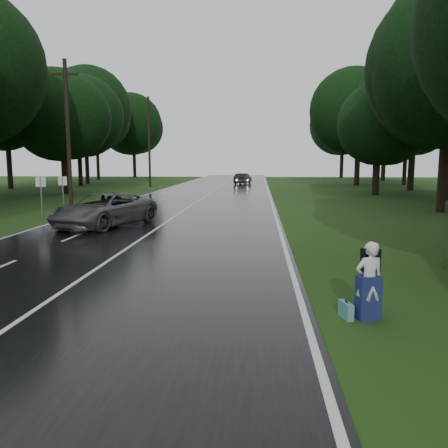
# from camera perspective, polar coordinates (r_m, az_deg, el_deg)

# --- Properties ---
(ground) EXTENTS (160.00, 160.00, 0.00)m
(ground) POSITION_cam_1_polar(r_m,az_deg,el_deg) (12.02, -19.60, -8.16)
(ground) COLOR #1F3F12
(ground) RESTS_ON ground
(road) EXTENTS (12.00, 140.00, 0.04)m
(road) POSITION_cam_1_polar(r_m,az_deg,el_deg) (31.07, -4.55, 2.02)
(road) COLOR black
(road) RESTS_ON ground
(lane_center) EXTENTS (0.12, 140.00, 0.01)m
(lane_center) POSITION_cam_1_polar(r_m,az_deg,el_deg) (31.07, -4.55, 2.06)
(lane_center) COLOR silver
(lane_center) RESTS_ON road
(grey_car) EXTENTS (4.58, 6.49, 1.64)m
(grey_car) POSITION_cam_1_polar(r_m,az_deg,el_deg) (22.93, -14.79, 1.76)
(grey_car) COLOR #4C4F51
(grey_car) RESTS_ON road
(far_car) EXTENTS (2.36, 4.61, 1.45)m
(far_car) POSITION_cam_1_polar(r_m,az_deg,el_deg) (62.29, 2.37, 5.72)
(far_car) COLOR black
(far_car) RESTS_ON road
(hitchhiker) EXTENTS (0.68, 0.65, 1.63)m
(hitchhiker) POSITION_cam_1_polar(r_m,az_deg,el_deg) (9.81, 17.75, -7.11)
(hitchhiker) COLOR silver
(hitchhiker) RESTS_ON ground
(suitcase) EXTENTS (0.25, 0.50, 0.34)m
(suitcase) POSITION_cam_1_polar(r_m,az_deg,el_deg) (9.90, 15.08, -10.41)
(suitcase) COLOR teal
(suitcase) RESTS_ON ground
(utility_pole_mid) EXTENTS (1.80, 0.28, 10.11)m
(utility_pole_mid) POSITION_cam_1_polar(r_m,az_deg,el_deg) (34.10, -18.62, 2.12)
(utility_pole_mid) COLOR black
(utility_pole_mid) RESTS_ON ground
(utility_pole_far) EXTENTS (1.80, 0.28, 10.80)m
(utility_pole_far) POSITION_cam_1_polar(r_m,az_deg,el_deg) (56.57, -9.26, 4.62)
(utility_pole_far) COLOR black
(utility_pole_far) RESTS_ON ground
(road_sign_a) EXTENTS (0.57, 0.10, 2.37)m
(road_sign_a) POSITION_cam_1_polar(r_m,az_deg,el_deg) (27.24, -21.82, 0.58)
(road_sign_a) COLOR white
(road_sign_a) RESTS_ON ground
(road_sign_b) EXTENTS (0.55, 0.10, 2.27)m
(road_sign_b) POSITION_cam_1_polar(r_m,az_deg,el_deg) (29.76, -19.45, 1.28)
(road_sign_b) COLOR white
(road_sign_b) RESTS_ON ground
(tree_left_e) EXTENTS (8.15, 8.15, 12.73)m
(tree_left_e) POSITION_cam_1_polar(r_m,az_deg,el_deg) (46.86, -19.25, 3.59)
(tree_left_e) COLOR black
(tree_left_e) RESTS_ON ground
(tree_left_f) EXTENTS (9.36, 9.36, 14.62)m
(tree_left_f) POSITION_cam_1_polar(r_m,az_deg,el_deg) (61.07, -17.54, 4.59)
(tree_left_f) COLOR black
(tree_left_f) RESTS_ON ground
(tree_right_d) EXTENTS (10.12, 10.12, 15.81)m
(tree_right_d) POSITION_cam_1_polar(r_m,az_deg,el_deg) (31.87, 25.51, 1.37)
(tree_right_d) COLOR black
(tree_right_d) RESTS_ON ground
(tree_right_e) EXTENTS (7.16, 7.16, 11.19)m
(tree_right_e) POSITION_cam_1_polar(r_m,az_deg,el_deg) (45.36, 18.46, 3.49)
(tree_right_e) COLOR black
(tree_right_e) RESTS_ON ground
(tree_right_f) EXTENTS (10.34, 10.34, 16.16)m
(tree_right_f) POSITION_cam_1_polar(r_m,az_deg,el_deg) (62.11, 16.30, 4.69)
(tree_right_f) COLOR black
(tree_right_f) RESTS_ON ground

